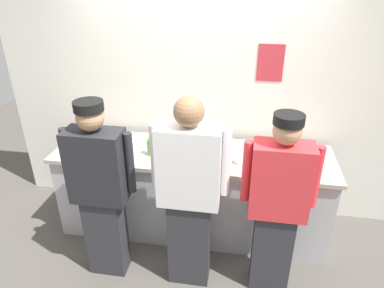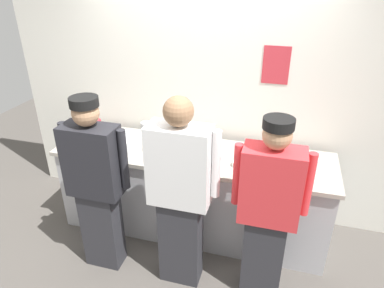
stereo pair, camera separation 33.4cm
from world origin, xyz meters
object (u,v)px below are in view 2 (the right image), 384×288
Objects in this scene: plate_stack_front at (297,159)px; ramekin_red_sauce at (140,136)px; chef_center at (180,193)px; squeeze_bottle_spare at (263,156)px; squeeze_bottle_secondary at (151,144)px; chefs_knife at (110,135)px; sheet_tray at (200,152)px; chef_far_right at (268,209)px; deli_cup at (315,165)px; ramekin_yellow_sauce at (95,144)px; mixing_bowl_steel at (120,143)px; ramekin_green_sauce at (302,174)px; ramekin_orange_sauce at (238,164)px; squeeze_bottle_primary at (99,125)px; chef_near_left at (96,183)px.

plate_stack_front and ramekin_red_sauce have the same top height.
chef_center is 0.89m from squeeze_bottle_spare.
squeeze_bottle_secondary is 0.73× the size of chefs_knife.
plate_stack_front is 0.47× the size of sheet_tray.
deli_cup is at bearing 60.73° from chef_far_right.
squeeze_bottle_spare is 2.10× the size of ramekin_yellow_sauce.
mixing_bowl_steel is 1.75m from ramekin_green_sauce.
ramekin_orange_sauce reaches higher than ramekin_yellow_sauce.
squeeze_bottle_spare is (0.59, 0.66, 0.08)m from chef_center.
squeeze_bottle_spare is 0.25m from ramekin_orange_sauce.
squeeze_bottle_secondary is at bearing -21.79° from squeeze_bottle_primary.
squeeze_bottle_primary reaches higher than ramekin_red_sauce.
plate_stack_front is at bearing 25.68° from chef_near_left.
squeeze_bottle_spare is (-0.31, -0.13, 0.06)m from plate_stack_front.
ramekin_yellow_sauce is 0.88× the size of ramekin_green_sauce.
deli_cup reaches higher than ramekin_green_sauce.
plate_stack_front is 2.11m from squeeze_bottle_primary.
ramekin_red_sauce is at bearing 87.38° from chef_near_left.
sheet_tray is 1.66× the size of chefs_knife.
squeeze_bottle_secondary is 0.64m from chefs_knife.
squeeze_bottle_primary is 0.79m from squeeze_bottle_secondary.
ramekin_red_sauce is at bearing 70.88° from mixing_bowl_steel.
chef_center is 9.39× the size of squeeze_bottle_primary.
ramekin_yellow_sauce is 0.27m from chefs_knife.
squeeze_bottle_secondary is 2.11× the size of ramekin_green_sauce.
chef_center is 1.49m from squeeze_bottle_primary.
ramekin_green_sauce reaches higher than ramekin_yellow_sauce.
ramekin_red_sauce is at bearing 38.23° from ramekin_yellow_sauce.
chef_near_left is 6.06× the size of chefs_knife.
chef_far_right reaches higher than sheet_tray.
chefs_knife is at bearing 169.39° from ramekin_orange_sauce.
plate_stack_front is at bearing 99.22° from ramekin_green_sauce.
chef_far_right is at bearing 2.35° from chef_near_left.
chef_near_left is 1.84m from plate_stack_front.
chefs_knife is at bearing 110.12° from chef_near_left.
squeeze_bottle_primary is (-1.21, 0.87, 0.09)m from chef_center.
ramekin_red_sauce is (-0.71, 0.85, 0.02)m from chef_center.
plate_stack_front is at bearing 74.94° from chef_far_right.
chef_far_right is 7.63× the size of plate_stack_front.
squeeze_bottle_primary is 0.92× the size of squeeze_bottle_secondary.
squeeze_bottle_primary is 1.81m from squeeze_bottle_spare.
chef_near_left is 0.75m from chef_center.
squeeze_bottle_spare is 0.46m from deli_cup.
ramekin_green_sauce is at bearing -1.80° from squeeze_bottle_secondary.
chef_far_right is at bearing -119.27° from deli_cup.
deli_cup is 2.12m from chefs_knife.
chef_center is 8.61× the size of squeeze_bottle_secondary.
mixing_bowl_steel is 0.35m from chefs_knife.
chef_far_right reaches higher than ramekin_green_sauce.
sheet_tray is at bearing 178.70° from deli_cup.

